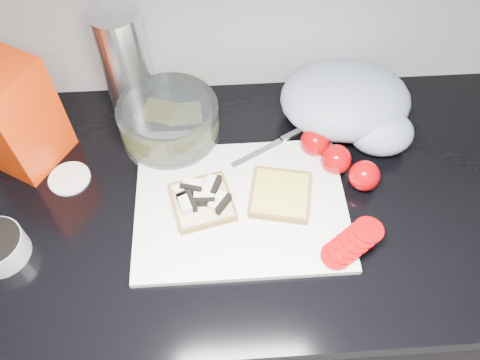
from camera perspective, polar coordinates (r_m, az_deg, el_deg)
name	(u,v)px	position (r m, az deg, el deg)	size (l,w,h in m)	color
base_cabinet	(214,286)	(1.34, -3.13, -12.83)	(3.50, 0.60, 0.86)	black
countertop	(204,198)	(0.94, -4.36, -2.21)	(3.50, 0.64, 0.04)	black
cutting_board	(241,206)	(0.89, 0.13, -3.20)	(0.40, 0.30, 0.01)	white
bread_left	(202,200)	(0.88, -4.70, -2.45)	(0.14, 0.14, 0.03)	beige
bread_right	(280,194)	(0.89, 4.95, -1.76)	(0.14, 0.14, 0.02)	beige
tomato_slices	(352,243)	(0.85, 13.51, -7.47)	(0.13, 0.10, 0.03)	#AA0307
knife	(278,142)	(0.98, 4.64, 4.64)	(0.16, 0.10, 0.01)	silver
tub_lid	(69,178)	(0.99, -20.07, 0.17)	(0.08, 0.08, 0.01)	white
glass_bowl	(169,122)	(0.99, -8.59, 7.02)	(0.21, 0.21, 0.09)	silver
bread_bag	(10,114)	(0.99, -26.28, 7.20)	(0.14, 0.13, 0.22)	#EE3003
steel_canister	(125,63)	(1.02, -13.83, 13.72)	(0.10, 0.10, 0.24)	silver
grocery_bag	(350,104)	(1.02, 13.28, 9.02)	(0.28, 0.25, 0.12)	#AFBAD8
whole_tomatoes	(338,159)	(0.95, 11.87, 2.57)	(0.14, 0.15, 0.06)	#AA0307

